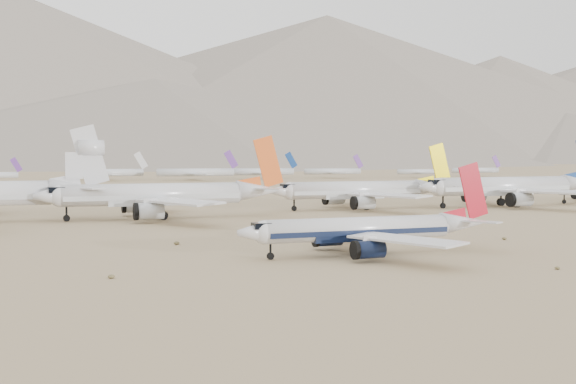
% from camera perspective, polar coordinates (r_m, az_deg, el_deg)
% --- Properties ---
extents(ground, '(7000.00, 7000.00, 0.00)m').
position_cam_1_polar(ground, '(116.53, 7.51, -4.35)').
color(ground, olive).
rests_on(ground, ground).
extents(main_airliner, '(38.74, 37.84, 13.67)m').
position_cam_1_polar(main_airliner, '(107.38, 6.39, -2.95)').
color(main_airliner, silver).
rests_on(main_airliner, ground).
extents(row2_navy_widebody, '(56.89, 55.63, 20.24)m').
position_cam_1_polar(row2_navy_widebody, '(214.72, 17.22, 0.41)').
color(row2_navy_widebody, silver).
rests_on(row2_navy_widebody, ground).
extents(row2_gold_tail, '(50.90, 49.78, 18.12)m').
position_cam_1_polar(row2_gold_tail, '(196.16, 5.98, 0.13)').
color(row2_gold_tail, silver).
rests_on(row2_gold_tail, ground).
extents(row2_orange_tail, '(54.54, 53.35, 19.45)m').
position_cam_1_polar(row2_orange_tail, '(168.60, -9.82, -0.24)').
color(row2_orange_tail, silver).
rests_on(row2_orange_tail, ground).
extents(distant_storage_row, '(533.54, 58.26, 15.12)m').
position_cam_1_polar(distant_storage_row, '(412.19, -14.09, 1.46)').
color(distant_storage_row, silver).
rests_on(distant_storage_row, ground).
extents(mountain_range, '(7354.00, 3024.00, 470.00)m').
position_cam_1_polar(mountain_range, '(1763.55, -16.12, 8.59)').
color(mountain_range, slate).
rests_on(mountain_range, ground).
extents(foothills, '(4637.50, 1395.00, 155.00)m').
position_cam_1_polar(foothills, '(1336.13, 5.72, 5.23)').
color(foothills, slate).
rests_on(foothills, ground).
extents(desert_scrub, '(247.37, 121.67, 0.63)m').
position_cam_1_polar(desert_scrub, '(88.22, 9.10, -6.54)').
color(desert_scrub, brown).
rests_on(desert_scrub, ground).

